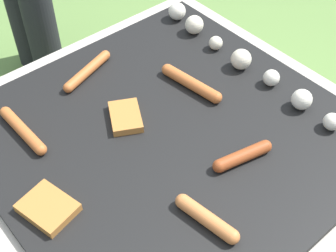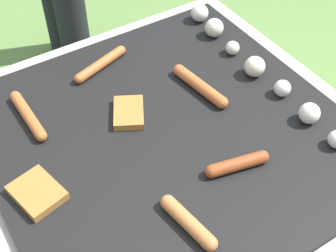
% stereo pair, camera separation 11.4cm
% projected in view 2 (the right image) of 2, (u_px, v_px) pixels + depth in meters
% --- Properties ---
extents(ground_plane, '(14.00, 14.00, 0.00)m').
position_uv_depth(ground_plane, '(168.00, 222.00, 1.45)').
color(ground_plane, '#608442').
extents(grill, '(0.97, 0.97, 0.41)m').
position_uv_depth(grill, '(168.00, 182.00, 1.30)').
color(grill, '#B2AA9E').
rests_on(grill, ground_plane).
extents(sausage_front_left, '(0.20, 0.05, 0.03)m').
position_uv_depth(sausage_front_left, '(200.00, 86.00, 1.24)').
color(sausage_front_left, '#B7602D').
rests_on(sausage_front_left, grill).
extents(sausage_back_center, '(0.20, 0.03, 0.03)m').
position_uv_depth(sausage_back_center, '(28.00, 115.00, 1.17)').
color(sausage_back_center, '#B7602D').
rests_on(sausage_back_center, grill).
extents(sausage_back_right, '(0.16, 0.05, 0.03)m').
position_uv_depth(sausage_back_right, '(188.00, 222.00, 0.95)').
color(sausage_back_right, '#C6753D').
rests_on(sausage_back_right, grill).
extents(sausage_front_center, '(0.06, 0.16, 0.03)m').
position_uv_depth(sausage_front_center, '(237.00, 164.00, 1.06)').
color(sausage_front_center, '#93421E').
rests_on(sausage_front_center, grill).
extents(sausage_mid_right, '(0.08, 0.18, 0.03)m').
position_uv_depth(sausage_mid_right, '(101.00, 64.00, 1.31)').
color(sausage_mid_right, '#B7602D').
rests_on(sausage_mid_right, grill).
extents(bread_slice_center, '(0.13, 0.11, 0.02)m').
position_uv_depth(bread_slice_center, '(37.00, 193.00, 1.01)').
color(bread_slice_center, '#B27033').
rests_on(bread_slice_center, grill).
extents(bread_slice_right, '(0.13, 0.12, 0.02)m').
position_uv_depth(bread_slice_right, '(129.00, 113.00, 1.18)').
color(bread_slice_right, '#B27033').
rests_on(bread_slice_right, grill).
extents(mushroom_row, '(0.78, 0.08, 0.06)m').
position_uv_depth(mushroom_row, '(270.00, 76.00, 1.26)').
color(mushroom_row, silver).
rests_on(mushroom_row, grill).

